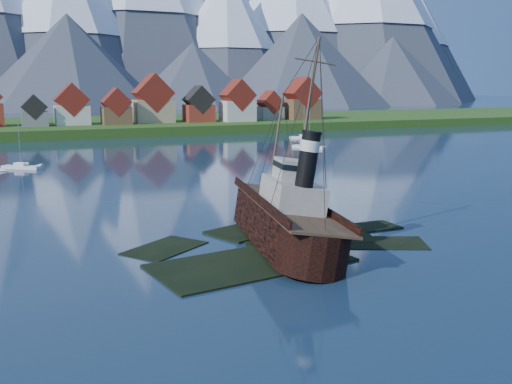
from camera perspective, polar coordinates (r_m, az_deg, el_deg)
name	(u,v)px	position (r m, az deg, el deg)	size (l,w,h in m)	color
ground	(272,254)	(55.38, 1.60, -6.22)	(1400.00, 1400.00, 0.00)	#172C42
shoal	(279,250)	(58.07, 2.29, -5.78)	(31.71, 21.24, 1.14)	black
shore_bank	(74,130)	(219.69, -17.73, 5.92)	(600.00, 80.00, 3.20)	#224112
seawall	(88,139)	(182.06, -16.44, 5.12)	(600.00, 2.50, 2.00)	#3F3D38
tugboat_wreck	(275,215)	(59.15, 1.93, -2.36)	(6.39, 27.53, 21.82)	black
sailboat_c	(21,168)	(120.52, -22.41, 2.27)	(7.43, 6.14, 10.02)	white
sailboat_e	(309,147)	(149.21, 5.35, 4.48)	(6.56, 9.24, 10.78)	white
sailboat_f	(304,138)	(175.95, 4.80, 5.42)	(8.22, 6.97, 10.66)	white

